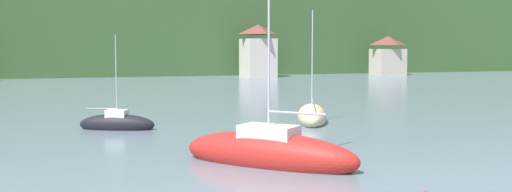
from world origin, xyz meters
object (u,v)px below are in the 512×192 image
sailboat_far_2 (312,117)px  sailboat_far_4 (117,124)px  shore_building_central (388,56)px  shore_building_westcentral (258,52)px  sailboat_mid_9 (269,153)px

sailboat_far_2 → sailboat_far_4: sailboat_far_2 is taller
sailboat_far_4 → shore_building_central: bearing=71.9°
shore_building_westcentral → sailboat_far_2: (-13.46, -50.34, -3.34)m
shore_building_westcentral → shore_building_central: bearing=-2.0°
shore_building_central → sailboat_mid_9: sailboat_mid_9 is taller
shore_building_westcentral → sailboat_mid_9: bearing=-108.1°
sailboat_far_4 → sailboat_mid_9: sailboat_mid_9 is taller
shore_building_central → sailboat_far_4: (-45.48, -49.13, -2.63)m
shore_building_central → sailboat_far_4: 67.00m
shore_building_westcentral → sailboat_far_4: bearing=-116.2°
shore_building_westcentral → shore_building_central: 20.96m
shore_building_westcentral → sailboat_mid_9: 64.68m
sailboat_far_2 → sailboat_mid_9: sailboat_mid_9 is taller
shore_building_central → sailboat_far_2: size_ratio=0.87×
sailboat_far_2 → sailboat_mid_9: (-6.58, -11.08, 0.12)m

